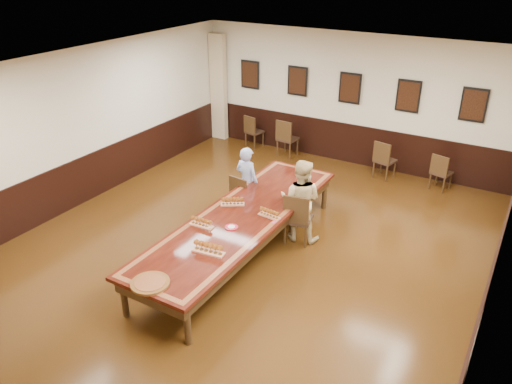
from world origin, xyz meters
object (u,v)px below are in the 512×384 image
Objects in this scene: spare_chair_b at (288,137)px; carved_platter at (150,283)px; chair_man at (244,195)px; chair_woman at (298,217)px; person_woman at (300,200)px; conference_table at (241,223)px; spare_chair_a at (254,131)px; person_man at (247,181)px; spare_chair_d at (442,171)px; spare_chair_c at (385,159)px.

spare_chair_b reaches higher than carved_platter.
chair_woman reaches higher than chair_man.
person_woman is 1.19m from conference_table.
spare_chair_a is 0.60× the size of person_man.
chair_woman is at bearing 169.72° from person_man.
chair_man is at bearing 90.00° from person_man.
spare_chair_b is 7.02m from carved_platter.
conference_table is at bearing 44.74° from person_woman.
person_woman reaches higher than spare_chair_d.
spare_chair_c is (2.62, -0.09, -0.03)m from spare_chair_b.
spare_chair_d reaches higher than carved_platter.
spare_chair_d is 3.99m from person_woman.
spare_chair_a is 1.03× the size of spare_chair_d.
person_man is at bearing 131.35° from spare_chair_a.
chair_man is 0.63× the size of person_man.
person_woman is 2.49× the size of carved_platter.
carved_platter is (-0.71, -3.27, -0.02)m from person_woman.
spare_chair_b is at bearing 107.54° from conference_table.
spare_chair_b is at bearing -69.56° from person_man.
spare_chair_d is (5.01, -0.22, -0.01)m from spare_chair_a.
chair_woman is at bearing 77.08° from carved_platter.
person_woman reaches higher than person_man.
conference_table is (2.55, -4.74, 0.17)m from spare_chair_a.
spare_chair_a reaches higher than conference_table.
conference_table is 7.89× the size of carved_platter.
chair_woman is 1.02× the size of spare_chair_b.
chair_woman is 1.15× the size of spare_chair_a.
conference_table is (-1.17, -4.49, 0.15)m from spare_chair_c.
carved_platter is at bearing 66.54° from person_woman.
carved_platter is at bearing 122.39° from spare_chair_a.
chair_man is at bearing -20.93° from person_woman.
spare_chair_c is 3.70m from person_man.
person_woman is (1.35, -0.23, 0.34)m from chair_man.
carved_platter is at bearing 105.90° from spare_chair_b.
spare_chair_c is 4.64m from conference_table.
person_man is 3.66m from carved_platter.
spare_chair_a is (-3.23, 3.87, -0.07)m from chair_woman.
person_man is (-1.36, 0.43, 0.22)m from chair_woman.
chair_woman is at bearing 173.57° from chair_man.
person_woman reaches higher than spare_chair_a.
person_man is at bearing 107.54° from spare_chair_b.
spare_chair_d is (1.78, 3.65, -0.08)m from chair_woman.
carved_platter is at bearing 107.27° from person_man.
person_woman is at bearing 77.84° from carved_platter.
spare_chair_b is at bearing 11.59° from spare_chair_c.
spare_chair_d is at bearing -128.28° from person_woman.
chair_woman is at bearing 124.24° from spare_chair_b.
person_woman is at bearing 173.63° from person_man.
chair_woman is 4.06m from spare_chair_d.
spare_chair_d is at bearing -126.35° from chair_man.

